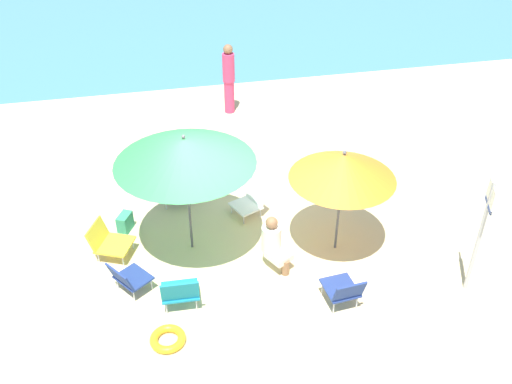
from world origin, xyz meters
TOP-DOWN VIEW (x-y plane):
  - ground_plane at (0.00, 0.00)m, footprint 40.00×40.00m
  - umbrella_orange at (1.45, -0.30)m, footprint 1.63×1.63m
  - umbrella_green at (-0.84, 0.21)m, footprint 2.13×2.13m
  - beach_chair_a at (-0.95, 1.60)m, footprint 0.53×0.56m
  - beach_chair_b at (-2.16, 0.30)m, footprint 0.76×0.73m
  - beach_chair_c at (-1.88, -0.64)m, footprint 0.69×0.69m
  - beach_chair_d at (-1.16, -1.14)m, footprint 0.56×0.56m
  - beach_chair_e at (0.29, 0.92)m, footprint 0.68×0.65m
  - beach_chair_f at (1.12, -1.59)m, footprint 0.51×0.64m
  - person_a at (0.62, 4.93)m, footprint 0.27×0.27m
  - person_b at (0.36, -0.49)m, footprint 0.46×0.54m
  - warning_sign at (3.07, -1.61)m, footprint 0.18×0.39m
  - swim_ring at (-1.41, -1.71)m, footprint 0.49×0.49m
  - beach_bag at (-1.90, 0.89)m, footprint 0.30×0.36m

SIDE VIEW (x-z plane):
  - ground_plane at x=0.00m, z-range 0.00..0.00m
  - swim_ring at x=-1.41m, z-range 0.00..0.11m
  - beach_bag at x=-1.90m, z-range 0.00..0.32m
  - beach_chair_b at x=-2.16m, z-range 0.00..0.57m
  - beach_chair_e at x=0.29m, z-range -0.01..0.58m
  - beach_chair_c at x=-1.88m, z-range 0.02..0.57m
  - beach_chair_f at x=1.12m, z-range 0.02..0.65m
  - beach_chair_d at x=-1.16m, z-range 0.01..0.68m
  - beach_chair_a at x=-0.95m, z-range 0.02..0.67m
  - person_b at x=0.36m, z-range 0.01..0.90m
  - person_a at x=0.62m, z-range 0.02..1.66m
  - warning_sign at x=3.07m, z-range 0.26..2.18m
  - umbrella_orange at x=1.45m, z-range 0.65..2.49m
  - umbrella_green at x=-0.84m, z-range 0.78..2.88m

